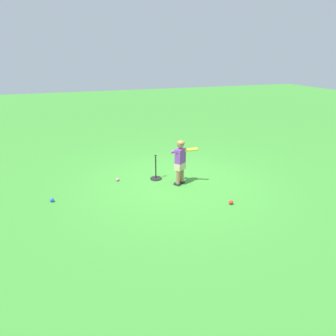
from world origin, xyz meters
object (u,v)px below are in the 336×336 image
(play_ball_by_bucket, at_px, (231,202))
(batting_tee, at_px, (156,175))
(play_ball_far_left, at_px, (118,179))
(play_ball_far_right, at_px, (52,200))
(child_batter, at_px, (180,158))

(play_ball_by_bucket, relative_size, batting_tee, 0.15)
(play_ball_far_left, bearing_deg, batting_tee, -101.94)
(play_ball_far_left, relative_size, play_ball_far_right, 0.89)
(play_ball_far_right, height_order, play_ball_by_bucket, play_ball_by_bucket)
(play_ball_far_left, relative_size, play_ball_by_bucket, 0.87)
(play_ball_far_left, relative_size, batting_tee, 0.13)
(child_batter, relative_size, play_ball_by_bucket, 11.87)
(child_batter, height_order, play_ball_far_left, child_batter)
(child_batter, xyz_separation_m, play_ball_by_bucket, (-1.32, -0.60, -0.60))
(play_ball_far_left, xyz_separation_m, batting_tee, (-0.19, -0.92, 0.06))
(play_ball_by_bucket, height_order, batting_tee, batting_tee)
(child_batter, height_order, play_ball_far_right, child_batter)
(play_ball_far_left, bearing_deg, play_ball_by_bucket, -135.60)
(play_ball_far_left, height_order, batting_tee, batting_tee)
(play_ball_far_left, bearing_deg, child_batter, -116.77)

